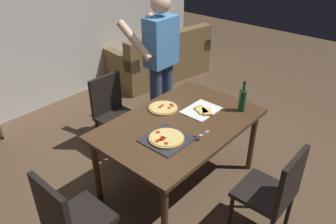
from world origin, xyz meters
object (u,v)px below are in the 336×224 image
dining_table (180,128)px  chair_left_end (69,218)px  chair_near_camera (275,190)px  wine_bottle (242,100)px  kitchen_scissors (199,137)px  second_pizza_plain (163,108)px  couch (161,61)px  person_serving_pizza (160,60)px  chair_far_side (113,109)px  pepperoni_pizza_on_tray (166,139)px

dining_table → chair_left_end: 1.27m
chair_near_camera → wine_bottle: (0.57, 0.67, 0.36)m
chair_near_camera → chair_left_end: same height
dining_table → chair_near_camera: 1.01m
kitchen_scissors → second_pizza_plain: bearing=73.7°
couch → wine_bottle: bearing=-119.8°
person_serving_pizza → second_pizza_plain: bearing=-135.4°
couch → second_pizza_plain: size_ratio=6.16×
chair_near_camera → couch: (1.89, 2.98, -0.21)m
wine_bottle → kitchen_scissors: (-0.66, 0.04, -0.11)m
dining_table → chair_far_side: size_ratio=1.72×
couch → pepperoni_pizza_on_tray: (-2.20, -2.09, 0.46)m
second_pizza_plain → kitchen_scissors: bearing=-106.3°
pepperoni_pizza_on_tray → person_serving_pizza: bearing=44.8°
chair_far_side → pepperoni_pizza_on_tray: (-0.31, -1.10, 0.25)m
wine_bottle → chair_left_end: bearing=170.1°
dining_table → chair_left_end: bearing=180.0°
chair_near_camera → pepperoni_pizza_on_tray: size_ratio=2.45×
chair_left_end → kitchen_scissors: 1.23m
chair_far_side → wine_bottle: size_ratio=2.85×
couch → person_serving_pizza: 1.92m
wine_bottle → kitchen_scissors: wine_bottle is taller
wine_bottle → chair_far_side: bearing=113.4°
kitchen_scissors → pepperoni_pizza_on_tray: bearing=140.5°
chair_near_camera → couch: size_ratio=0.50×
dining_table → second_pizza_plain: bearing=74.7°
kitchen_scissors → second_pizza_plain: size_ratio=0.67×
pepperoni_pizza_on_tray → wine_bottle: bearing=-13.9°
chair_far_side → kitchen_scissors: (-0.09, -1.28, 0.24)m
kitchen_scissors → wine_bottle: bearing=-3.1°
chair_far_side → kitchen_scissors: chair_far_side is taller
chair_far_side → person_serving_pizza: (0.57, -0.22, 0.49)m
chair_left_end → pepperoni_pizza_on_tray: 0.99m
couch → second_pizza_plain: bearing=-136.8°
pepperoni_pizza_on_tray → wine_bottle: wine_bottle is taller
chair_far_side → pepperoni_pizza_on_tray: bearing=-105.7°
person_serving_pizza → kitchen_scissors: size_ratio=8.94×
chair_near_camera → second_pizza_plain: bearing=86.5°
chair_left_end → couch: chair_left_end is taller
dining_table → second_pizza_plain: 0.31m
chair_left_end → person_serving_pizza: 2.05m
chair_near_camera → kitchen_scissors: size_ratio=4.60×
dining_table → chair_left_end: (-1.26, 0.00, -0.17)m
couch → person_serving_pizza: person_serving_pizza is taller
person_serving_pizza → pepperoni_pizza_on_tray: (-0.88, -0.88, -0.23)m
dining_table → person_serving_pizza: size_ratio=0.89×
person_serving_pizza → wine_bottle: bearing=-90.3°
person_serving_pizza → pepperoni_pizza_on_tray: 1.26m
chair_far_side → couch: bearing=27.7°
chair_left_end → person_serving_pizza: bearing=22.9°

